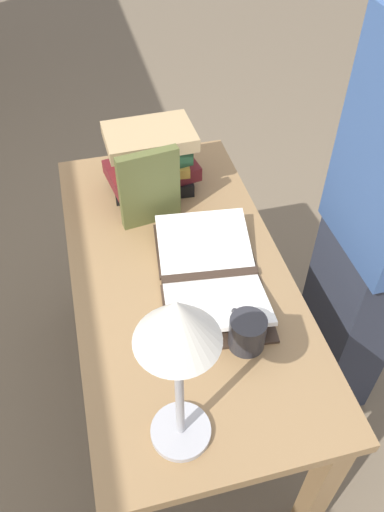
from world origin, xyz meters
The scene contains 8 objects.
ground_plane centered at (0.00, 0.00, 0.00)m, with size 12.00×12.00×0.00m, color #70604C.
reading_desk centered at (0.00, 0.00, 0.64)m, with size 1.23×0.61×0.76m.
open_book centered at (-0.06, -0.08, 0.78)m, with size 0.51×0.34×0.06m.
book_stack_tall centered at (0.39, 0.00, 0.87)m, with size 0.24×0.31×0.22m.
book_standing_upright centered at (0.23, 0.04, 0.89)m, with size 0.06×0.19×0.25m.
reading_lamp centered at (-0.48, 0.11, 1.12)m, with size 0.15×0.15×0.46m.
coffee_mug centered at (-0.29, -0.11, 0.81)m, with size 0.12×0.09×0.09m.
person_reader centered at (-0.05, -0.59, 0.80)m, with size 0.36×0.22×1.61m.
Camera 1 is at (-0.96, 0.20, 1.82)m, focal length 35.00 mm.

